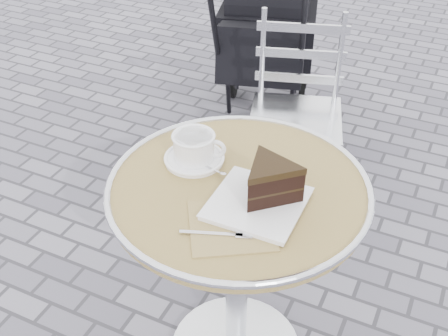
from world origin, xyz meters
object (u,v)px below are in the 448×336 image
at_px(baby_stroller, 266,43).
at_px(cake_plate_set, 266,186).
at_px(cappuccino_set, 195,150).
at_px(bistro_chair, 298,90).
at_px(cafe_table, 238,231).

bearing_deg(baby_stroller, cake_plate_set, -84.32).
distance_m(cappuccino_set, baby_stroller, 1.51).
relative_size(bistro_chair, baby_stroller, 0.81).
bearing_deg(cake_plate_set, cafe_table, 157.12).
distance_m(cafe_table, cake_plate_set, 0.24).
relative_size(cake_plate_set, bistro_chair, 0.44).
bearing_deg(baby_stroller, cappuccino_set, -92.19).
bearing_deg(cappuccino_set, baby_stroller, 87.28).
height_order(cake_plate_set, bistro_chair, cake_plate_set).
distance_m(cake_plate_set, baby_stroller, 1.67).
bearing_deg(cake_plate_set, bistro_chair, 103.24).
bearing_deg(cake_plate_set, cappuccino_set, 159.92).
bearing_deg(baby_stroller, cafe_table, -86.97).
height_order(cappuccino_set, bistro_chair, bistro_chair).
distance_m(cappuccino_set, cake_plate_set, 0.27).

